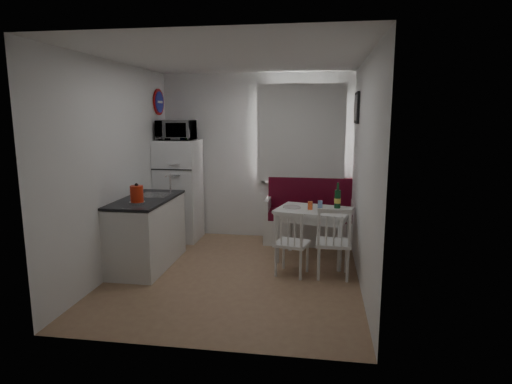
% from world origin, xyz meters
% --- Properties ---
extents(floor, '(3.00, 3.50, 0.02)m').
position_xyz_m(floor, '(0.00, 0.00, 0.00)').
color(floor, '#936B4E').
rests_on(floor, ground).
extents(ceiling, '(3.00, 3.50, 0.02)m').
position_xyz_m(ceiling, '(0.00, 0.00, 2.60)').
color(ceiling, white).
rests_on(ceiling, wall_back).
extents(wall_back, '(3.00, 0.02, 2.60)m').
position_xyz_m(wall_back, '(0.00, 1.75, 1.30)').
color(wall_back, white).
rests_on(wall_back, floor).
extents(wall_front, '(3.00, 0.02, 2.60)m').
position_xyz_m(wall_front, '(0.00, -1.75, 1.30)').
color(wall_front, white).
rests_on(wall_front, floor).
extents(wall_left, '(0.02, 3.50, 2.60)m').
position_xyz_m(wall_left, '(-1.50, 0.00, 1.30)').
color(wall_left, white).
rests_on(wall_left, floor).
extents(wall_right, '(0.02, 3.50, 2.60)m').
position_xyz_m(wall_right, '(1.50, 0.00, 1.30)').
color(wall_right, white).
rests_on(wall_right, floor).
extents(window, '(1.22, 0.06, 1.47)m').
position_xyz_m(window, '(0.70, 1.72, 1.62)').
color(window, white).
rests_on(window, wall_back).
extents(curtain, '(1.35, 0.02, 1.50)m').
position_xyz_m(curtain, '(0.70, 1.65, 1.68)').
color(curtain, white).
rests_on(curtain, wall_back).
extents(kitchen_counter, '(0.62, 1.32, 1.16)m').
position_xyz_m(kitchen_counter, '(-1.20, 0.16, 0.46)').
color(kitchen_counter, white).
rests_on(kitchen_counter, floor).
extents(wall_sign, '(0.03, 0.40, 0.40)m').
position_xyz_m(wall_sign, '(-1.47, 1.45, 2.15)').
color(wall_sign, '#182195').
rests_on(wall_sign, wall_left).
extents(picture_frame, '(0.04, 0.52, 0.42)m').
position_xyz_m(picture_frame, '(1.48, 1.10, 2.05)').
color(picture_frame, black).
rests_on(picture_frame, wall_right).
extents(bench, '(1.39, 0.53, 0.99)m').
position_xyz_m(bench, '(0.87, 1.51, 0.33)').
color(bench, white).
rests_on(bench, floor).
extents(dining_table, '(1.09, 0.88, 0.72)m').
position_xyz_m(dining_table, '(0.94, 0.68, 0.64)').
color(dining_table, white).
rests_on(dining_table, floor).
extents(chair_left, '(0.46, 0.45, 0.44)m').
position_xyz_m(chair_left, '(0.69, 0.02, 0.51)').
color(chair_left, white).
rests_on(chair_left, floor).
extents(chair_right, '(0.42, 0.40, 0.48)m').
position_xyz_m(chair_right, '(1.19, 0.02, 0.55)').
color(chair_right, white).
rests_on(chair_right, floor).
extents(fridge, '(0.63, 0.63, 1.57)m').
position_xyz_m(fridge, '(-1.18, 1.40, 0.79)').
color(fridge, white).
rests_on(fridge, floor).
extents(microwave, '(0.55, 0.37, 0.30)m').
position_xyz_m(microwave, '(-1.18, 1.35, 1.73)').
color(microwave, white).
rests_on(microwave, fridge).
extents(kettle, '(0.18, 0.18, 0.25)m').
position_xyz_m(kettle, '(-1.15, -0.22, 1.02)').
color(kettle, red).
rests_on(kettle, kitchen_counter).
extents(wine_bottle, '(0.09, 0.09, 0.35)m').
position_xyz_m(wine_bottle, '(1.25, 0.78, 0.89)').
color(wine_bottle, '#164723').
rests_on(wine_bottle, dining_table).
extents(drinking_glass_orange, '(0.07, 0.07, 0.11)m').
position_xyz_m(drinking_glass_orange, '(0.89, 0.63, 0.77)').
color(drinking_glass_orange, '#F65E29').
rests_on(drinking_glass_orange, dining_table).
extents(drinking_glass_blue, '(0.06, 0.06, 0.10)m').
position_xyz_m(drinking_glass_blue, '(1.02, 0.73, 0.77)').
color(drinking_glass_blue, '#7D9ED5').
rests_on(drinking_glass_blue, dining_table).
extents(plate, '(0.24, 0.24, 0.02)m').
position_xyz_m(plate, '(0.64, 0.70, 0.73)').
color(plate, white).
rests_on(plate, dining_table).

